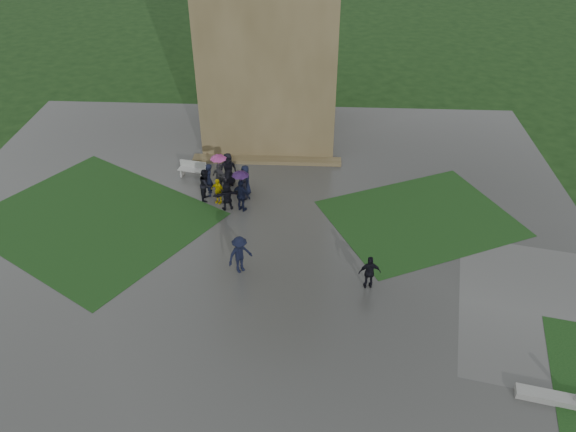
{
  "coord_description": "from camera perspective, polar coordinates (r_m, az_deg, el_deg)",
  "views": [
    {
      "loc": [
        2.85,
        -19.25,
        16.71
      ],
      "look_at": [
        1.67,
        3.15,
        1.2
      ],
      "focal_mm": 35.0,
      "sensor_mm": 36.0,
      "label": 1
    }
  ],
  "objects": [
    {
      "name": "ground",
      "position": [
        25.65,
        -4.13,
        -6.1
      ],
      "size": [
        120.0,
        120.0,
        0.0
      ],
      "primitive_type": "plane",
      "color": "black"
    },
    {
      "name": "plaza",
      "position": [
        27.17,
        -3.66,
        -3.34
      ],
      "size": [
        34.0,
        34.0,
        0.02
      ],
      "primitive_type": "cube",
      "color": "#353633",
      "rests_on": "ground"
    },
    {
      "name": "lawn_inset_left",
      "position": [
        30.78,
        -19.18,
        -0.34
      ],
      "size": [
        14.1,
        13.46,
        0.01
      ],
      "primitive_type": "cube",
      "rotation": [
        0.0,
        0.0,
        -0.56
      ],
      "color": "#133311",
      "rests_on": "plaza"
    },
    {
      "name": "lawn_inset_right",
      "position": [
        29.97,
        13.34,
        -0.23
      ],
      "size": [
        11.12,
        10.15,
        0.01
      ],
      "primitive_type": "cube",
      "rotation": [
        0.0,
        0.0,
        0.44
      ],
      "color": "#133311",
      "rests_on": "plaza"
    },
    {
      "name": "tower_plinth",
      "position": [
        34.26,
        -2.15,
        5.7
      ],
      "size": [
        9.0,
        0.8,
        0.22
      ],
      "primitive_type": "cube",
      "color": "brown",
      "rests_on": "plaza"
    },
    {
      "name": "bench",
      "position": [
        33.02,
        -9.68,
        4.72
      ],
      "size": [
        1.66,
        0.79,
        0.93
      ],
      "rotation": [
        0.0,
        0.0,
        -0.19
      ],
      "color": "#A4A49F",
      "rests_on": "plaza"
    },
    {
      "name": "visitor_cluster",
      "position": [
        30.42,
        -6.19,
        3.4
      ],
      "size": [
        2.94,
        3.52,
        2.39
      ],
      "color": "black",
      "rests_on": "plaza"
    },
    {
      "name": "pedestrian_mid",
      "position": [
        25.33,
        -4.9,
        -3.93
      ],
      "size": [
        1.34,
        1.26,
        1.88
      ],
      "primitive_type": "imported",
      "rotation": [
        0.0,
        0.0,
        0.69
      ],
      "color": "black",
      "rests_on": "plaza"
    },
    {
      "name": "pedestrian_near",
      "position": [
        24.72,
        8.3,
        -5.69
      ],
      "size": [
        1.02,
        0.65,
        1.65
      ],
      "primitive_type": "imported",
      "rotation": [
        0.0,
        0.0,
        3.25
      ],
      "color": "black",
      "rests_on": "plaza"
    }
  ]
}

